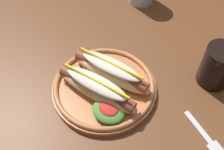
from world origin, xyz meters
name	(u,v)px	position (x,y,z in m)	size (l,w,h in m)	color
dining_table	(111,79)	(0.00, 0.00, 0.65)	(1.36, 0.96, 0.74)	brown
hot_dog_plate	(104,85)	(0.05, -0.09, 0.77)	(0.25, 0.25, 0.08)	#B77042
fork	(206,138)	(0.30, -0.05, 0.74)	(0.12, 0.07, 0.00)	silver
soda_cup	(218,66)	(0.24, 0.10, 0.79)	(0.08, 0.08, 0.10)	black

